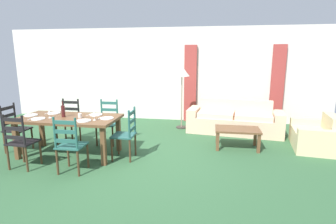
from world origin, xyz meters
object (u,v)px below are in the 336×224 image
Objects in this scene: dining_chair_head_east at (126,134)px; wine_bottle at (63,111)px; coffee_table at (237,132)px; wine_glass_near_right at (94,114)px; dining_chair_far_right at (108,122)px; dining_chair_near_right at (70,145)px; dining_chair_head_west at (15,128)px; standing_lamp at (182,75)px; dining_chair_far_left at (69,121)px; dining_chair_near_left at (21,141)px; couch at (234,121)px; coffee_cup_primary at (80,116)px; wine_glass_near_left at (49,112)px; armchair_upholstered at (318,137)px; dining_table at (68,122)px.

wine_bottle is (-1.24, 0.02, 0.39)m from dining_chair_head_east.
dining_chair_head_east is 2.29m from coffee_table.
dining_chair_far_right is at bearing 98.27° from wine_glass_near_right.
dining_chair_near_right is 1.54m from dining_chair_far_right.
wine_glass_near_right is at bearing -5.50° from dining_chair_head_west.
dining_chair_far_left is at bearing -145.47° from standing_lamp.
dining_chair_near_right is 5.96× the size of wine_glass_near_right.
coffee_table is at bearing 15.42° from wine_bottle.
dining_chair_near_left is at bearing -92.10° from dining_chair_far_left.
wine_glass_near_right is (0.70, -0.16, -0.01)m from wine_bottle.
dining_chair_near_left and dining_chair_near_right have the same top height.
dining_chair_far_left is at bearing -176.52° from dining_chair_far_right.
dining_chair_far_right is 0.41× the size of couch.
dining_chair_head_west is 1.07× the size of coffee_table.
coffee_cup_primary is 0.10× the size of coffee_table.
standing_lamp reaches higher than wine_glass_near_left.
dining_chair_far_right is at bearing -132.96° from standing_lamp.
dining_chair_head_west reaches higher than armchair_upholstered.
dining_chair_head_west is 5.96× the size of wine_glass_near_right.
wine_glass_near_left is at bearing -158.54° from dining_table.
dining_table is at bearing -146.72° from couch.
dining_table is 3.10m from standing_lamp.
coffee_cup_primary is at bearing -124.74° from standing_lamp.
armchair_upholstered is at bearing 19.54° from dining_chair_near_left.
dining_chair_near_right reaches higher than wine_glass_near_right.
dining_chair_near_right is 1.72m from dining_chair_far_left.
armchair_upholstered is at bearing 17.18° from wine_glass_near_right.
coffee_cup_primary is at bearing -143.99° from couch.
couch is 1.88× the size of armchair_upholstered.
dining_chair_far_left is 1.00× the size of dining_chair_head_east.
dining_chair_far_right reaches higher than couch.
wine_bottle is 5.14m from armchair_upholstered.
coffee_cup_primary is at bearing 161.24° from wine_glass_near_right.
dining_chair_far_left is at bearing -176.93° from coffee_table.
dining_chair_head_east is at bearing 14.89° from wine_glass_near_right.
dining_chair_near_left is 4.05m from coffee_table.
coffee_cup_primary is 3.15m from coffee_table.
dining_table is 1.20m from dining_chair_head_west.
standing_lamp is (2.37, 3.05, 0.93)m from dining_chair_near_left.
dining_chair_far_right reaches higher than armchair_upholstered.
wine_glass_near_right is at bearing -81.73° from dining_chair_far_right.
dining_table is 5.03m from armchair_upholstered.
dining_chair_head_east is 3.02m from couch.
couch is at bearing 88.57° from coffee_table.
wine_glass_near_left is (-1.45, -0.11, 0.38)m from dining_chair_head_east.
wine_bottle is (0.37, 0.74, 0.39)m from dining_chair_near_left.
dining_chair_head_west is at bearing 179.38° from wine_bottle.
dining_chair_near_right is 4.04m from couch.
dining_table is at bearing -166.53° from armchair_upholstered.
standing_lamp is at bearing 34.53° from dining_chair_far_left.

